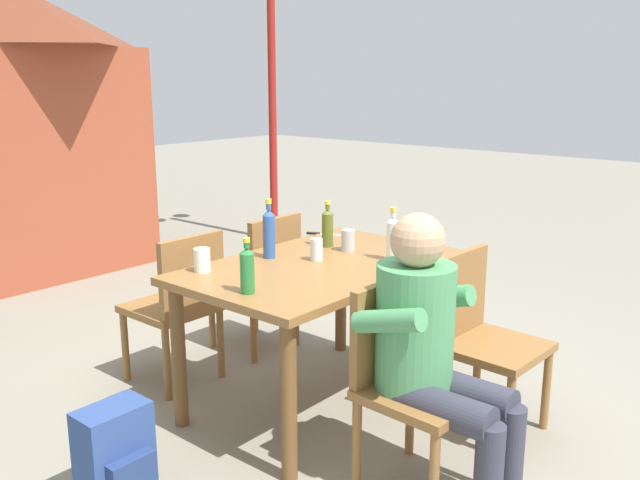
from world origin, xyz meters
TOP-DOWN VIEW (x-y plane):
  - ground_plane at (0.00, 0.00)m, footprint 24.00×24.00m
  - dining_table at (0.00, 0.00)m, footprint 1.43×0.89m
  - chair_near_left at (-0.32, -0.75)m, footprint 0.46×0.46m
  - chair_near_right at (0.32, -0.75)m, footprint 0.46×0.46m
  - chair_far_left at (-0.32, 0.75)m, footprint 0.44×0.44m
  - chair_far_right at (0.32, 0.75)m, footprint 0.44×0.44m
  - person_in_white_shirt at (-0.32, -0.86)m, footprint 0.47×0.62m
  - bottle_olive at (0.29, 0.19)m, footprint 0.06×0.06m
  - bottle_clear at (0.28, -0.25)m, footprint 0.06×0.06m
  - bottle_green at (-0.58, -0.08)m, footprint 0.06×0.06m
  - bottle_blue at (-0.09, 0.27)m, footprint 0.06×0.06m
  - cup_white at (-0.49, 0.33)m, footprint 0.08×0.08m
  - cup_glass at (0.02, 0.04)m, footprint 0.06×0.06m
  - cup_steel at (0.29, 0.04)m, footprint 0.07×0.07m
  - table_knife at (0.49, 0.39)m, footprint 0.13×0.22m
  - backpack_by_near_side at (-1.18, 0.09)m, footprint 0.29×0.24m
  - brick_kiosk at (0.38, 3.81)m, footprint 1.89×1.87m
  - lamp_post at (2.52, 2.78)m, footprint 0.56×0.20m

SIDE VIEW (x-z plane):
  - ground_plane at x=0.00m, z-range 0.00..0.00m
  - backpack_by_near_side at x=-1.18m, z-range -0.01..0.39m
  - chair_near_left at x=-0.32m, z-range 0.05..0.92m
  - chair_near_right at x=0.32m, z-range 0.05..0.92m
  - chair_far_left at x=-0.32m, z-range 0.05..0.92m
  - chair_far_right at x=0.32m, z-range 0.05..0.92m
  - person_in_white_shirt at x=-0.32m, z-range 0.07..1.25m
  - dining_table at x=0.00m, z-range 0.28..1.05m
  - table_knife at x=0.49m, z-range 0.77..0.78m
  - cup_glass at x=0.02m, z-range 0.77..0.89m
  - cup_white at x=-0.49m, z-range 0.77..0.89m
  - cup_steel at x=0.29m, z-range 0.77..0.89m
  - bottle_green at x=-0.58m, z-range 0.75..1.00m
  - bottle_olive at x=0.29m, z-range 0.75..1.01m
  - bottle_clear at x=0.28m, z-range 0.75..1.03m
  - bottle_blue at x=-0.09m, z-range 0.75..1.06m
  - brick_kiosk at x=0.38m, z-range 0.06..2.55m
  - lamp_post at x=2.52m, z-range 0.61..3.62m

